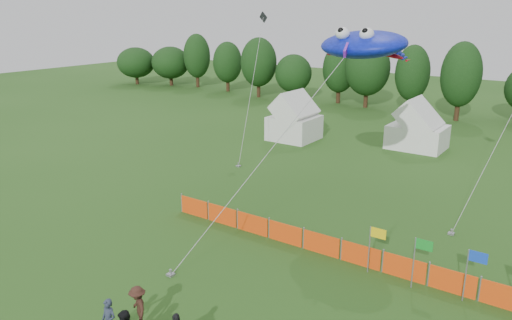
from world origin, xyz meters
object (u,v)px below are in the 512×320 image
Objects in this scene: spectator_c at (138,308)px; stingray_kite at (366,44)px; tent_right at (418,129)px; tent_left at (294,120)px; barrier_fence at (340,249)px.

stingray_kite is (1.79, 14.97, 8.54)m from spectator_c.
tent_left is at bearing -161.76° from tent_right.
tent_right reaches higher than barrier_fence.
tent_left is 0.86× the size of tent_right.
tent_left is 22.51m from barrier_fence.
barrier_fence is 9.69m from spectator_c.
stingray_kite is at bearing 107.41° from barrier_fence.
tent_right is at bearing 98.93° from barrier_fence.
barrier_fence is 10.88m from stingray_kite.
tent_left is at bearing 133.37° from stingray_kite.
tent_right is 0.25× the size of stingray_kite.
stingray_kite is at bearing 113.45° from spectator_c.
stingray_kite reaches higher than spectator_c.
spectator_c is 0.09× the size of stingray_kite.
stingray_kite reaches higher than tent_left.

